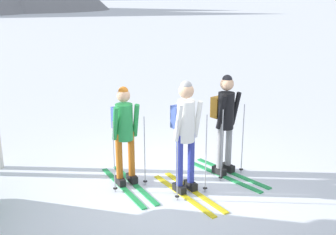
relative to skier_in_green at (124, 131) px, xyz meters
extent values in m
plane|color=white|center=(0.64, -0.44, -0.94)|extent=(400.00, 400.00, 0.00)
cube|color=green|center=(0.11, -0.11, -0.93)|extent=(0.13, 1.68, 0.02)
cube|color=green|center=(-0.11, -0.11, -0.93)|extent=(0.13, 1.68, 0.02)
cube|color=black|center=(0.11, -0.01, -0.86)|extent=(0.12, 0.26, 0.12)
cylinder|color=#B76019|center=(0.11, -0.01, -0.42)|extent=(0.11, 0.11, 0.80)
cube|color=black|center=(-0.11, -0.01, -0.86)|extent=(0.12, 0.26, 0.12)
cylinder|color=#B76019|center=(-0.11, -0.01, -0.42)|extent=(0.11, 0.11, 0.80)
cylinder|color=#238C42|center=(0.00, -0.01, 0.15)|extent=(0.28, 0.28, 0.60)
sphere|color=tan|center=(0.00, -0.01, 0.59)|extent=(0.22, 0.22, 0.22)
sphere|color=#B76019|center=(0.00, -0.01, 0.66)|extent=(0.16, 0.16, 0.16)
cylinder|color=#238C42|center=(0.18, -0.07, 0.17)|extent=(0.08, 0.20, 0.57)
cylinder|color=#238C42|center=(-0.18, -0.08, 0.17)|extent=(0.08, 0.20, 0.57)
cylinder|color=#A5A5AD|center=(0.27, -0.19, -0.34)|extent=(0.02, 0.02, 1.20)
cylinder|color=black|center=(0.27, -0.19, -0.88)|extent=(0.07, 0.07, 0.01)
cylinder|color=#A5A5AD|center=(-0.27, -0.20, -0.34)|extent=(0.02, 0.02, 1.20)
cylinder|color=black|center=(-0.27, -0.20, -0.88)|extent=(0.07, 0.07, 0.01)
cube|color=#384C99|center=(0.00, 0.16, 0.18)|extent=(0.26, 0.17, 0.36)
cube|color=yellow|center=(0.86, -0.80, -0.93)|extent=(0.21, 1.66, 0.02)
cube|color=yellow|center=(0.64, -0.82, -0.93)|extent=(0.21, 1.66, 0.02)
cube|color=black|center=(0.85, -0.70, -0.86)|extent=(0.13, 0.27, 0.12)
cylinder|color=#2D389E|center=(0.85, -0.70, -0.39)|extent=(0.11, 0.11, 0.87)
cube|color=black|center=(0.63, -0.72, -0.86)|extent=(0.13, 0.27, 0.12)
cylinder|color=#2D389E|center=(0.63, -0.72, -0.39)|extent=(0.11, 0.11, 0.87)
cylinder|color=white|center=(0.74, -0.71, 0.25)|extent=(0.28, 0.28, 0.65)
sphere|color=tan|center=(0.74, -0.71, 0.73)|extent=(0.24, 0.24, 0.24)
sphere|color=gray|center=(0.74, -0.71, 0.80)|extent=(0.18, 0.18, 0.18)
cylinder|color=white|center=(0.93, -0.76, 0.27)|extent=(0.09, 0.21, 0.62)
cylinder|color=white|center=(0.57, -0.78, 0.27)|extent=(0.09, 0.21, 0.62)
cylinder|color=#A5A5AD|center=(1.02, -0.87, -0.29)|extent=(0.02, 0.02, 1.30)
cylinder|color=black|center=(1.02, -0.87, -0.88)|extent=(0.07, 0.07, 0.01)
cylinder|color=#A5A5AD|center=(0.49, -0.91, -0.29)|extent=(0.02, 0.02, 1.30)
cylinder|color=black|center=(0.49, -0.91, -0.88)|extent=(0.07, 0.07, 0.01)
cube|color=#384C99|center=(0.73, -0.54, 0.29)|extent=(0.27, 0.18, 0.36)
cube|color=green|center=(1.83, -0.50, -0.93)|extent=(0.45, 1.65, 0.02)
cube|color=green|center=(1.62, -0.54, -0.93)|extent=(0.45, 1.65, 0.02)
cube|color=black|center=(1.81, -0.40, -0.86)|extent=(0.16, 0.28, 0.12)
cylinder|color=gray|center=(1.81, -0.40, -0.40)|extent=(0.11, 0.11, 0.85)
cube|color=black|center=(1.60, -0.45, -0.86)|extent=(0.16, 0.28, 0.12)
cylinder|color=gray|center=(1.60, -0.45, -0.40)|extent=(0.11, 0.11, 0.85)
cylinder|color=black|center=(1.70, -0.42, 0.22)|extent=(0.28, 0.28, 0.64)
sphere|color=tan|center=(1.70, -0.42, 0.69)|extent=(0.23, 0.23, 0.23)
sphere|color=black|center=(1.70, -0.42, 0.76)|extent=(0.17, 0.17, 0.17)
cylinder|color=black|center=(1.89, -0.44, 0.24)|extent=(0.12, 0.22, 0.60)
cylinder|color=black|center=(1.54, -0.52, 0.24)|extent=(0.12, 0.22, 0.60)
cylinder|color=#A5A5AD|center=(2.01, -0.54, -0.31)|extent=(0.02, 0.02, 1.27)
cylinder|color=black|center=(2.01, -0.54, -0.88)|extent=(0.07, 0.07, 0.01)
cylinder|color=#A5A5AD|center=(1.48, -0.66, -0.31)|extent=(0.02, 0.02, 1.27)
cylinder|color=black|center=(1.48, -0.66, -0.88)|extent=(0.07, 0.07, 0.01)
cube|color=#99661E|center=(1.67, -0.26, 0.26)|extent=(0.29, 0.21, 0.36)
camera|label=1|loc=(-2.36, -5.99, 2.14)|focal=44.33mm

